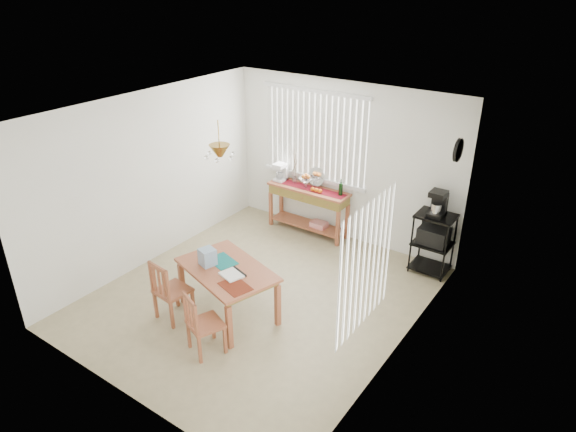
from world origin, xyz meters
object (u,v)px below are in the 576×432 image
Objects in this scene: cart_items at (438,204)px; chair_right at (203,324)px; wire_cart at (433,238)px; sideboard at (309,199)px; dining_table at (227,274)px; chair_left at (170,291)px.

chair_right is (-1.53, -3.27, -0.71)m from cart_items.
cart_items reaches higher than wire_cart.
sideboard is 2.59m from dining_table.
sideboard is at bearing 179.29° from cart_items.
wire_cart is 3.80m from chair_left.
dining_table is at bearing 43.33° from chair_left.
sideboard is at bearing 101.31° from chair_right.
chair_right is (0.78, -0.24, -0.02)m from chair_left.
dining_table is at bearing -80.93° from sideboard.
chair_left is (-0.12, -3.06, -0.19)m from sideboard.
wire_cart is at bearing 52.58° from chair_left.
dining_table is (0.41, -2.55, 0.00)m from sideboard.
dining_table is 0.81m from chair_right.
wire_cart is 0.55m from cart_items.
dining_table is at bearing 108.77° from chair_right.
chair_right reaches higher than dining_table.
chair_right is (0.25, -0.74, -0.21)m from dining_table.
sideboard is 1.54× the size of wire_cart.
dining_table is 1.72× the size of chair_left.
cart_items is (0.00, 0.01, 0.55)m from wire_cart.
cart_items is 3.13m from dining_table.
chair_left is 1.06× the size of chair_right.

